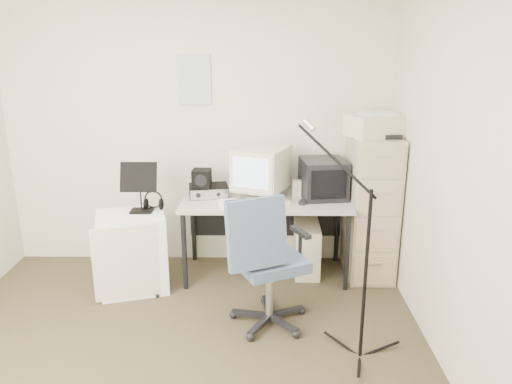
{
  "coord_description": "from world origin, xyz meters",
  "views": [
    {
      "loc": [
        0.6,
        -2.79,
        2.1
      ],
      "look_at": [
        0.55,
        0.95,
        0.95
      ],
      "focal_mm": 35.0,
      "sensor_mm": 36.0,
      "label": 1
    }
  ],
  "objects_px": {
    "office_chair": "(270,259)",
    "side_cart": "(133,252)",
    "filing_cabinet": "(371,207)",
    "desk": "(265,237)"
  },
  "relations": [
    {
      "from": "office_chair",
      "to": "side_cart",
      "type": "xyz_separation_m",
      "value": [
        -1.17,
        0.54,
        -0.19
      ]
    },
    {
      "from": "office_chair",
      "to": "side_cart",
      "type": "height_order",
      "value": "office_chair"
    },
    {
      "from": "filing_cabinet",
      "to": "office_chair",
      "type": "bearing_deg",
      "value": -136.54
    },
    {
      "from": "desk",
      "to": "office_chair",
      "type": "xyz_separation_m",
      "value": [
        0.03,
        -0.84,
        0.17
      ]
    },
    {
      "from": "desk",
      "to": "side_cart",
      "type": "xyz_separation_m",
      "value": [
        -1.15,
        -0.3,
        -0.02
      ]
    },
    {
      "from": "desk",
      "to": "filing_cabinet",
      "type": "bearing_deg",
      "value": 1.81
    },
    {
      "from": "desk",
      "to": "office_chair",
      "type": "height_order",
      "value": "office_chair"
    },
    {
      "from": "side_cart",
      "to": "filing_cabinet",
      "type": "bearing_deg",
      "value": -7.22
    },
    {
      "from": "side_cart",
      "to": "desk",
      "type": "bearing_deg",
      "value": -1.46
    },
    {
      "from": "filing_cabinet",
      "to": "desk",
      "type": "xyz_separation_m",
      "value": [
        -0.95,
        -0.03,
        -0.29
      ]
    }
  ]
}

